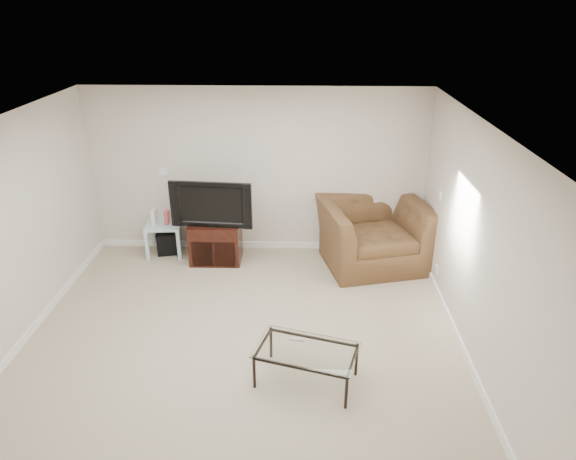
{
  "coord_description": "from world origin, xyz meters",
  "views": [
    {
      "loc": [
        0.68,
        -4.77,
        3.63
      ],
      "look_at": [
        0.5,
        1.2,
        0.9
      ],
      "focal_mm": 32.0,
      "sensor_mm": 36.0,
      "label": 1
    }
  ],
  "objects_px": {
    "recliner": "(374,223)",
    "side_table": "(166,238)",
    "tv_stand": "(216,242)",
    "television": "(213,202)",
    "coffee_table": "(306,365)",
    "subwoofer": "(168,241)"
  },
  "relations": [
    {
      "from": "recliner",
      "to": "coffee_table",
      "type": "xyz_separation_m",
      "value": [
        -0.98,
        -2.64,
        -0.44
      ]
    },
    {
      "from": "recliner",
      "to": "side_table",
      "type": "bearing_deg",
      "value": 161.95
    },
    {
      "from": "tv_stand",
      "to": "television",
      "type": "distance_m",
      "value": 0.65
    },
    {
      "from": "television",
      "to": "coffee_table",
      "type": "bearing_deg",
      "value": -58.33
    },
    {
      "from": "television",
      "to": "subwoofer",
      "type": "height_order",
      "value": "television"
    },
    {
      "from": "tv_stand",
      "to": "side_table",
      "type": "height_order",
      "value": "tv_stand"
    },
    {
      "from": "television",
      "to": "recliner",
      "type": "distance_m",
      "value": 2.34
    },
    {
      "from": "television",
      "to": "subwoofer",
      "type": "distance_m",
      "value": 1.14
    },
    {
      "from": "television",
      "to": "side_table",
      "type": "xyz_separation_m",
      "value": [
        -0.82,
        0.26,
        -0.7
      ]
    },
    {
      "from": "side_table",
      "to": "subwoofer",
      "type": "xyz_separation_m",
      "value": [
        0.03,
        0.02,
        -0.07
      ]
    },
    {
      "from": "tv_stand",
      "to": "subwoofer",
      "type": "xyz_separation_m",
      "value": [
        -0.79,
        0.25,
        -0.13
      ]
    },
    {
      "from": "subwoofer",
      "to": "recliner",
      "type": "relative_size",
      "value": 0.23
    },
    {
      "from": "tv_stand",
      "to": "television",
      "type": "xyz_separation_m",
      "value": [
        0.0,
        -0.03,
        0.65
      ]
    },
    {
      "from": "subwoofer",
      "to": "recliner",
      "type": "height_order",
      "value": "recliner"
    },
    {
      "from": "television",
      "to": "recliner",
      "type": "relative_size",
      "value": 0.75
    },
    {
      "from": "tv_stand",
      "to": "side_table",
      "type": "relative_size",
      "value": 1.41
    },
    {
      "from": "recliner",
      "to": "coffee_table",
      "type": "relative_size",
      "value": 1.44
    },
    {
      "from": "tv_stand",
      "to": "subwoofer",
      "type": "relative_size",
      "value": 2.2
    },
    {
      "from": "side_table",
      "to": "recliner",
      "type": "xyz_separation_m",
      "value": [
        3.14,
        -0.23,
        0.39
      ]
    },
    {
      "from": "tv_stand",
      "to": "coffee_table",
      "type": "distance_m",
      "value": 2.96
    },
    {
      "from": "coffee_table",
      "to": "television",
      "type": "bearing_deg",
      "value": 117.21
    },
    {
      "from": "recliner",
      "to": "coffee_table",
      "type": "height_order",
      "value": "recliner"
    }
  ]
}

